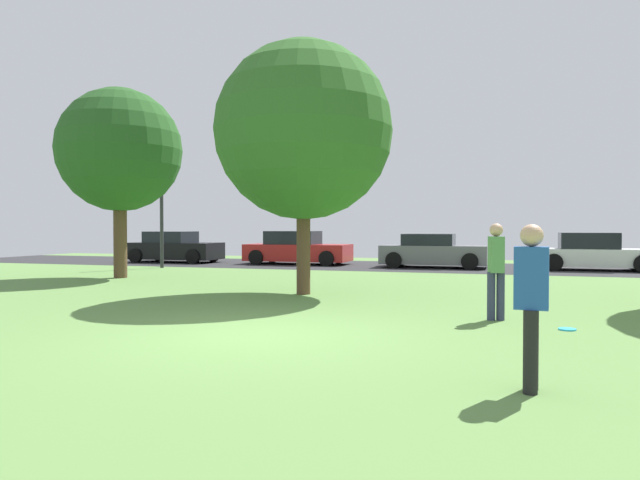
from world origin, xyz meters
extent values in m
plane|color=#5B8442|center=(0.00, 0.00, 0.00)|extent=(44.00, 44.00, 0.00)
cube|color=#28282B|center=(0.00, 16.00, 0.00)|extent=(44.00, 6.40, 0.01)
cylinder|color=brown|center=(-8.19, 7.85, 1.46)|extent=(0.42, 0.42, 2.92)
sphere|color=#23511E|center=(-8.19, 7.85, 4.08)|extent=(3.91, 3.91, 3.91)
cylinder|color=brown|center=(-1.10, 5.29, 1.26)|extent=(0.33, 0.33, 2.51)
sphere|color=#2D6023|center=(-1.10, 5.29, 3.94)|extent=(4.28, 4.28, 4.28)
cylinder|color=black|center=(3.79, -2.04, 0.41)|extent=(0.14, 0.14, 0.82)
cylinder|color=black|center=(3.81, -1.88, 0.41)|extent=(0.14, 0.14, 0.82)
cube|color=#23519E|center=(3.80, -1.96, 1.12)|extent=(0.34, 0.25, 0.61)
sphere|color=tan|center=(3.80, -1.96, 1.54)|extent=(0.22, 0.22, 0.22)
cylinder|color=#2D334C|center=(3.32, 2.53, 0.42)|extent=(0.14, 0.14, 0.83)
cylinder|color=#2D334C|center=(3.48, 2.57, 0.42)|extent=(0.14, 0.14, 0.83)
cube|color=#51894C|center=(3.40, 2.55, 1.15)|extent=(0.29, 0.36, 0.63)
sphere|color=tan|center=(3.40, 2.55, 1.57)|extent=(0.23, 0.23, 0.23)
cylinder|color=#2DB2E0|center=(4.49, 1.88, 0.01)|extent=(0.27, 0.27, 0.03)
cube|color=black|center=(-11.00, 15.65, 0.53)|extent=(4.20, 1.85, 0.75)
cube|color=black|center=(-11.21, 15.65, 1.16)|extent=(2.02, 1.63, 0.51)
cylinder|color=black|center=(-9.52, 16.58, 0.32)|extent=(0.64, 0.22, 0.64)
cylinder|color=black|center=(-9.52, 14.73, 0.32)|extent=(0.64, 0.22, 0.64)
cylinder|color=black|center=(-12.47, 16.58, 0.32)|extent=(0.64, 0.22, 0.64)
cylinder|color=black|center=(-12.47, 14.73, 0.32)|extent=(0.64, 0.22, 0.64)
cube|color=#B21E1E|center=(-5.09, 16.01, 0.51)|extent=(4.52, 1.84, 0.72)
cube|color=black|center=(-5.32, 16.01, 1.16)|extent=(2.17, 1.62, 0.57)
cylinder|color=black|center=(-3.51, 16.93, 0.32)|extent=(0.64, 0.22, 0.64)
cylinder|color=black|center=(-3.51, 15.09, 0.32)|extent=(0.64, 0.22, 0.64)
cylinder|color=black|center=(-6.67, 16.93, 0.32)|extent=(0.64, 0.22, 0.64)
cylinder|color=black|center=(-6.67, 15.09, 0.32)|extent=(0.64, 0.22, 0.64)
cube|color=slate|center=(0.81, 15.66, 0.52)|extent=(4.14, 1.90, 0.74)
cube|color=black|center=(0.61, 15.66, 1.12)|extent=(1.99, 1.67, 0.46)
cylinder|color=black|center=(2.26, 16.61, 0.32)|extent=(0.64, 0.22, 0.64)
cylinder|color=black|center=(2.26, 14.71, 0.32)|extent=(0.64, 0.22, 0.64)
cylinder|color=black|center=(-0.63, 16.61, 0.32)|extent=(0.64, 0.22, 0.64)
cylinder|color=black|center=(-0.63, 14.71, 0.32)|extent=(0.64, 0.22, 0.64)
cube|color=white|center=(6.72, 15.96, 0.48)|extent=(4.20, 1.71, 0.66)
cube|color=black|center=(6.51, 15.96, 1.11)|extent=(2.02, 1.50, 0.60)
cylinder|color=black|center=(8.19, 16.81, 0.32)|extent=(0.64, 0.22, 0.64)
cylinder|color=black|center=(5.25, 16.81, 0.32)|extent=(0.64, 0.22, 0.64)
cylinder|color=black|center=(5.25, 15.11, 0.32)|extent=(0.64, 0.22, 0.64)
cylinder|color=#2D2D33|center=(-9.46, 12.20, 2.25)|extent=(0.14, 0.14, 4.50)
camera|label=1|loc=(3.56, -8.05, 1.62)|focal=32.94mm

